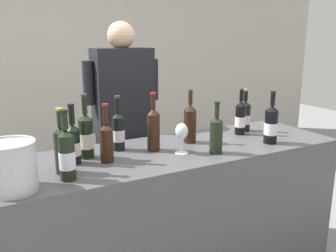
{
  "coord_description": "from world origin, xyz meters",
  "views": [
    {
      "loc": [
        -0.95,
        -1.78,
        1.58
      ],
      "look_at": [
        0.0,
        0.0,
        1.07
      ],
      "focal_mm": 37.99,
      "sensor_mm": 36.0,
      "label": 1
    }
  ],
  "objects_px": {
    "wine_bottle_7": "(216,134)",
    "wine_bottle_11": "(153,128)",
    "wine_bottle_1": "(62,148)",
    "wine_bottle_8": "(190,122)",
    "wine_bottle_3": "(245,116)",
    "wine_bottle_5": "(67,155)",
    "wine_bottle_10": "(86,136)",
    "wine_bottle_0": "(118,131)",
    "ice_bucket": "(11,166)",
    "wine_bottle_4": "(73,143)",
    "wine_bottle_9": "(271,125)",
    "person_server": "(124,137)",
    "wine_bottle_6": "(240,118)",
    "wine_glass": "(182,133)",
    "wine_bottle_2": "(107,141)"
  },
  "relations": [
    {
      "from": "wine_bottle_9",
      "to": "person_server",
      "type": "bearing_deg",
      "value": 126.11
    },
    {
      "from": "wine_bottle_1",
      "to": "wine_bottle_10",
      "type": "xyz_separation_m",
      "value": [
        0.17,
        0.17,
        -0.0
      ]
    },
    {
      "from": "wine_bottle_4",
      "to": "wine_bottle_10",
      "type": "height_order",
      "value": "wine_bottle_10"
    },
    {
      "from": "ice_bucket",
      "to": "wine_bottle_8",
      "type": "bearing_deg",
      "value": 13.96
    },
    {
      "from": "wine_glass",
      "to": "person_server",
      "type": "bearing_deg",
      "value": 93.49
    },
    {
      "from": "wine_bottle_3",
      "to": "wine_bottle_7",
      "type": "height_order",
      "value": "wine_bottle_3"
    },
    {
      "from": "wine_bottle_4",
      "to": "wine_bottle_10",
      "type": "relative_size",
      "value": 0.9
    },
    {
      "from": "wine_glass",
      "to": "wine_bottle_11",
      "type": "bearing_deg",
      "value": 133.43
    },
    {
      "from": "wine_bottle_2",
      "to": "wine_bottle_7",
      "type": "bearing_deg",
      "value": -14.36
    },
    {
      "from": "wine_bottle_6",
      "to": "wine_glass",
      "type": "height_order",
      "value": "wine_bottle_6"
    },
    {
      "from": "wine_bottle_7",
      "to": "wine_bottle_11",
      "type": "xyz_separation_m",
      "value": [
        -0.3,
        0.22,
        0.02
      ]
    },
    {
      "from": "wine_bottle_2",
      "to": "wine_bottle_3",
      "type": "height_order",
      "value": "wine_bottle_2"
    },
    {
      "from": "wine_bottle_10",
      "to": "wine_glass",
      "type": "distance_m",
      "value": 0.54
    },
    {
      "from": "wine_bottle_2",
      "to": "wine_bottle_9",
      "type": "relative_size",
      "value": 0.96
    },
    {
      "from": "wine_bottle_1",
      "to": "wine_bottle_4",
      "type": "xyz_separation_m",
      "value": [
        0.08,
        0.11,
        -0.01
      ]
    },
    {
      "from": "wine_bottle_0",
      "to": "wine_bottle_11",
      "type": "distance_m",
      "value": 0.21
    },
    {
      "from": "wine_bottle_7",
      "to": "wine_bottle_9",
      "type": "distance_m",
      "value": 0.42
    },
    {
      "from": "wine_bottle_0",
      "to": "wine_bottle_9",
      "type": "xyz_separation_m",
      "value": [
        0.9,
        -0.32,
        0.0
      ]
    },
    {
      "from": "wine_bottle_8",
      "to": "wine_bottle_2",
      "type": "bearing_deg",
      "value": -170.13
    },
    {
      "from": "wine_bottle_8",
      "to": "ice_bucket",
      "type": "height_order",
      "value": "wine_bottle_8"
    },
    {
      "from": "wine_glass",
      "to": "ice_bucket",
      "type": "distance_m",
      "value": 0.92
    },
    {
      "from": "wine_bottle_9",
      "to": "wine_glass",
      "type": "bearing_deg",
      "value": 171.63
    },
    {
      "from": "wine_bottle_7",
      "to": "wine_bottle_2",
      "type": "bearing_deg",
      "value": 165.64
    },
    {
      "from": "wine_bottle_1",
      "to": "wine_bottle_8",
      "type": "distance_m",
      "value": 0.84
    },
    {
      "from": "wine_bottle_3",
      "to": "person_server",
      "type": "height_order",
      "value": "person_server"
    },
    {
      "from": "wine_bottle_6",
      "to": "wine_bottle_9",
      "type": "height_order",
      "value": "wine_bottle_9"
    },
    {
      "from": "wine_glass",
      "to": "person_server",
      "type": "xyz_separation_m",
      "value": [
        -0.05,
        0.8,
        -0.22
      ]
    },
    {
      "from": "ice_bucket",
      "to": "wine_bottle_7",
      "type": "bearing_deg",
      "value": 0.52
    },
    {
      "from": "wine_bottle_10",
      "to": "wine_bottle_5",
      "type": "bearing_deg",
      "value": -121.39
    },
    {
      "from": "wine_bottle_0",
      "to": "wine_glass",
      "type": "height_order",
      "value": "wine_bottle_0"
    },
    {
      "from": "ice_bucket",
      "to": "person_server",
      "type": "height_order",
      "value": "person_server"
    },
    {
      "from": "wine_bottle_9",
      "to": "wine_bottle_10",
      "type": "bearing_deg",
      "value": 166.24
    },
    {
      "from": "wine_bottle_2",
      "to": "wine_bottle_6",
      "type": "xyz_separation_m",
      "value": [
        1.0,
        0.11,
        0.0
      ]
    },
    {
      "from": "wine_bottle_5",
      "to": "person_server",
      "type": "height_order",
      "value": "person_server"
    },
    {
      "from": "wine_bottle_3",
      "to": "ice_bucket",
      "type": "relative_size",
      "value": 1.33
    },
    {
      "from": "wine_bottle_3",
      "to": "wine_bottle_5",
      "type": "height_order",
      "value": "wine_bottle_5"
    },
    {
      "from": "wine_bottle_3",
      "to": "wine_bottle_9",
      "type": "distance_m",
      "value": 0.32
    },
    {
      "from": "wine_bottle_9",
      "to": "person_server",
      "type": "distance_m",
      "value": 1.12
    },
    {
      "from": "wine_bottle_10",
      "to": "wine_bottle_0",
      "type": "bearing_deg",
      "value": 12.94
    },
    {
      "from": "wine_bottle_2",
      "to": "wine_bottle_5",
      "type": "bearing_deg",
      "value": -147.58
    },
    {
      "from": "wine_bottle_0",
      "to": "wine_bottle_7",
      "type": "bearing_deg",
      "value": -33.99
    },
    {
      "from": "wine_bottle_3",
      "to": "wine_bottle_7",
      "type": "xyz_separation_m",
      "value": [
        -0.48,
        -0.32,
        0.01
      ]
    },
    {
      "from": "wine_bottle_5",
      "to": "wine_bottle_7",
      "type": "relative_size",
      "value": 1.11
    },
    {
      "from": "wine_bottle_5",
      "to": "wine_glass",
      "type": "relative_size",
      "value": 1.88
    },
    {
      "from": "wine_bottle_10",
      "to": "wine_bottle_3",
      "type": "bearing_deg",
      "value": 2.31
    },
    {
      "from": "wine_bottle_5",
      "to": "wine_bottle_10",
      "type": "relative_size",
      "value": 0.94
    },
    {
      "from": "wine_bottle_0",
      "to": "wine_bottle_2",
      "type": "xyz_separation_m",
      "value": [
        -0.13,
        -0.17,
        -0.0
      ]
    },
    {
      "from": "wine_bottle_3",
      "to": "wine_bottle_11",
      "type": "bearing_deg",
      "value": -172.38
    },
    {
      "from": "wine_bottle_0",
      "to": "wine_bottle_7",
      "type": "distance_m",
      "value": 0.57
    },
    {
      "from": "wine_bottle_3",
      "to": "wine_bottle_9",
      "type": "height_order",
      "value": "wine_bottle_9"
    }
  ]
}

